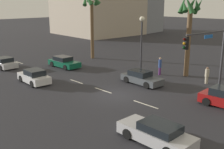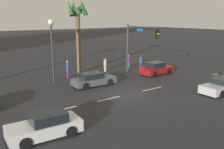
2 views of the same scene
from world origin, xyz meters
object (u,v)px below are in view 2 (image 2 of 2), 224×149
(car_3, at_px, (93,80))
(palm_tree_0, at_px, (77,22))
(streetlamp, at_px, (52,39))
(pedestrian_3, at_px, (105,64))
(car_2, at_px, (45,126))
(traffic_signal, at_px, (138,41))
(pedestrian_0, at_px, (141,62))
(car_0, at_px, (156,69))
(car_5, at_px, (223,86))
(pedestrian_1, at_px, (68,69))
(pedestrian_2, at_px, (129,61))

(car_3, bearing_deg, palm_tree_0, 75.90)
(car_3, xyz_separation_m, streetlamp, (-2.73, 3.18, 3.78))
(pedestrian_3, bearing_deg, car_2, -135.00)
(car_2, distance_m, car_3, 10.51)
(traffic_signal, height_order, pedestrian_0, traffic_signal)
(car_2, bearing_deg, car_0, 24.65)
(car_5, distance_m, pedestrian_3, 13.55)
(pedestrian_1, bearing_deg, streetlamp, -155.38)
(car_2, bearing_deg, traffic_signal, 30.91)
(car_3, distance_m, pedestrian_0, 9.65)
(traffic_signal, height_order, pedestrian_1, traffic_signal)
(streetlamp, xyz_separation_m, pedestrian_1, (1.95, 0.90, -3.34))
(car_2, distance_m, pedestrian_1, 13.27)
(car_5, bearing_deg, traffic_signal, 101.21)
(car_5, bearing_deg, car_2, 176.07)
(pedestrian_2, bearing_deg, streetlamp, -172.30)
(car_5, relative_size, pedestrian_2, 2.65)
(car_2, height_order, car_3, car_2)
(streetlamp, distance_m, pedestrian_1, 3.97)
(car_3, distance_m, car_5, 11.73)
(car_5, distance_m, pedestrian_1, 15.37)
(car_5, bearing_deg, pedestrian_1, 125.54)
(car_0, bearing_deg, car_2, -155.35)
(pedestrian_3, bearing_deg, palm_tree_0, 158.86)
(car_5, distance_m, palm_tree_0, 16.58)
(car_2, distance_m, traffic_signal, 16.44)
(car_3, bearing_deg, pedestrian_0, 20.17)
(streetlamp, bearing_deg, car_5, -46.84)
(traffic_signal, bearing_deg, car_5, -78.79)
(car_3, relative_size, palm_tree_0, 0.51)
(traffic_signal, xyz_separation_m, pedestrian_3, (-1.87, 3.68, -3.05))
(car_2, relative_size, pedestrian_3, 2.40)
(pedestrian_1, distance_m, pedestrian_3, 5.24)
(streetlamp, bearing_deg, pedestrian_1, 24.62)
(palm_tree_0, bearing_deg, car_5, -64.68)
(streetlamp, xyz_separation_m, palm_tree_0, (4.17, 2.58, 1.57))
(streetlamp, height_order, pedestrian_0, streetlamp)
(car_3, distance_m, palm_tree_0, 7.99)
(car_2, relative_size, pedestrian_2, 2.33)
(car_0, relative_size, pedestrian_0, 2.32)
(car_0, xyz_separation_m, traffic_signal, (-2.12, 0.96, 3.26))
(pedestrian_0, distance_m, palm_tree_0, 9.45)
(car_2, bearing_deg, pedestrian_1, 59.45)
(car_3, bearing_deg, pedestrian_1, 100.76)
(car_2, bearing_deg, pedestrian_0, 32.80)
(car_2, bearing_deg, pedestrian_2, 37.47)
(car_2, xyz_separation_m, pedestrian_3, (11.95, 11.95, 0.23))
(car_0, bearing_deg, traffic_signal, 155.64)
(car_2, bearing_deg, car_3, 44.37)
(car_0, relative_size, car_5, 0.87)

